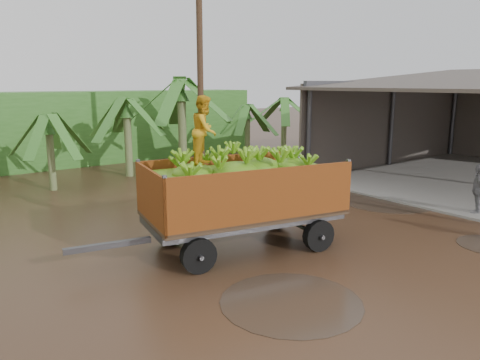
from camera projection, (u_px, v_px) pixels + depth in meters
name	position (u px, v px, depth m)	size (l,w,h in m)	color
ground	(321.00, 242.00, 12.11)	(100.00, 100.00, 0.00)	black
hedge_north	(53.00, 129.00, 22.99)	(22.00, 3.00, 3.60)	#2D661E
banana_trailer	(242.00, 192.00, 11.37)	(6.65, 3.18, 3.76)	#A04C16
man_grey	(478.00, 190.00, 14.42)	(0.94, 0.39, 1.61)	slate
utility_pole	(200.00, 79.00, 17.89)	(1.20, 0.24, 8.23)	#47301E
banana_plants	(28.00, 163.00, 13.07)	(24.82, 20.84, 4.34)	#2D661E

